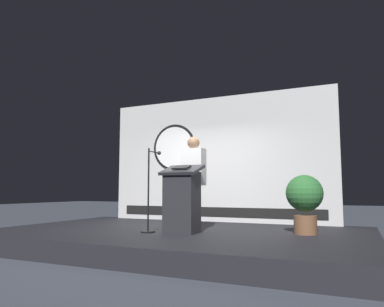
% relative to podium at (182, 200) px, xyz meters
% --- Properties ---
extents(ground_plane, '(40.00, 40.00, 0.00)m').
position_rel_podium_xyz_m(ground_plane, '(-0.25, 0.40, -0.84)').
color(ground_plane, '#383D47').
extents(stage_platform, '(6.40, 4.00, 0.30)m').
position_rel_podium_xyz_m(stage_platform, '(-0.25, 0.40, -0.69)').
color(stage_platform, black).
rests_on(stage_platform, ground).
extents(banner_display, '(5.24, 0.12, 2.82)m').
position_rel_podium_xyz_m(banner_display, '(-0.28, 2.25, 0.86)').
color(banner_display, silver).
rests_on(banner_display, stage_platform).
extents(podium, '(0.64, 0.49, 1.13)m').
position_rel_podium_xyz_m(podium, '(0.00, 0.00, 0.00)').
color(podium, '#26262B').
rests_on(podium, stage_platform).
extents(speaker_person, '(0.40, 0.26, 1.66)m').
position_rel_podium_xyz_m(speaker_person, '(-0.01, 0.48, 0.30)').
color(speaker_person, black).
rests_on(speaker_person, stage_platform).
extents(microphone_stand, '(0.24, 0.50, 1.41)m').
position_rel_podium_xyz_m(microphone_stand, '(-0.55, -0.10, -0.05)').
color(microphone_stand, black).
rests_on(microphone_stand, stage_platform).
extents(potted_plant, '(0.59, 0.59, 0.94)m').
position_rel_podium_xyz_m(potted_plant, '(1.86, 0.67, 0.03)').
color(potted_plant, brown).
rests_on(potted_plant, stage_platform).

